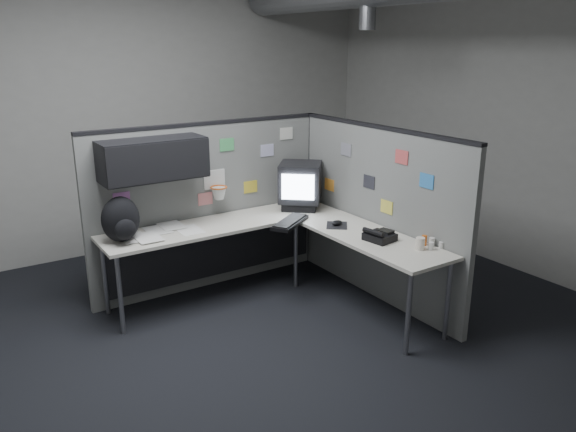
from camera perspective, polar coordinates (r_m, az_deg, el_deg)
room at (r=4.56m, az=6.34°, el=14.12°), size 5.62×5.62×3.22m
partition_back at (r=5.35m, az=-9.30°, el=2.49°), size 2.44×0.42×1.63m
partition_right at (r=5.29m, az=8.99°, el=0.33°), size 0.07×2.23×1.63m
desk at (r=5.18m, az=-2.63°, el=-2.21°), size 2.31×2.11×0.73m
monitor at (r=5.64m, az=1.25°, el=3.17°), size 0.57×0.57×0.46m
keyboard at (r=5.17m, az=0.20°, el=-0.63°), size 0.51×0.41×0.04m
mouse at (r=5.15m, az=4.99°, el=-0.80°), size 0.29×0.29×0.05m
phone at (r=4.80m, az=9.26°, el=-2.01°), size 0.24×0.25×0.11m
bottles at (r=4.74m, az=14.30°, el=-2.66°), size 0.14×0.17×0.08m
cup at (r=4.65m, az=13.27°, el=-2.76°), size 0.09×0.09×0.10m
papers at (r=5.07m, az=-12.85°, el=-1.59°), size 0.70×0.51×0.01m
backpack at (r=4.87m, az=-16.61°, el=-0.41°), size 0.38×0.38×0.39m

